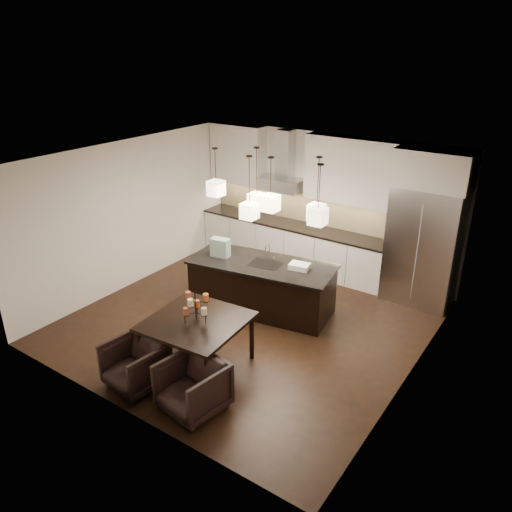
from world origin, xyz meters
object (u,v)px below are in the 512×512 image
Objects in this scene: armchair_right at (193,387)px; island_body at (262,287)px; dining_table at (198,344)px; refrigerator at (423,246)px; armchair_left at (135,364)px.

island_body is at bearing 114.11° from armchair_right.
island_body reaches higher than dining_table.
dining_table is at bearing -93.92° from island_body.
refrigerator reaches higher than dining_table.
island_body is 1.97m from dining_table.
refrigerator reaches higher than armchair_left.
dining_table reaches higher than armchair_left.
armchair_left is (-0.42, -0.82, -0.05)m from dining_table.
refrigerator reaches higher than island_body.
dining_table is 1.69× the size of armchair_right.
armchair_left is (-0.23, -2.78, -0.09)m from island_body.
refrigerator is 0.88× the size of island_body.
island_body is 3.14× the size of armchair_right.
armchair_left is (-2.40, -4.67, -0.73)m from refrigerator.
armchair_right is (-1.43, -4.60, -0.72)m from refrigerator.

